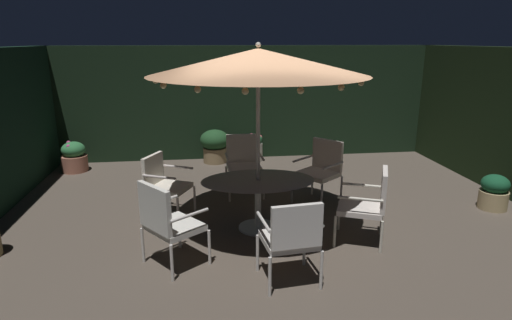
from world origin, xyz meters
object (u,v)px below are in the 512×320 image
Objects in this scene: patio_chair_southeast at (369,201)px; potted_plant_left_far at (254,147)px; patio_chair_northeast at (167,220)px; potted_plant_back_right at (74,157)px; potted_plant_back_left at (494,192)px; potted_plant_right_near at (215,145)px; patio_chair_east at (292,236)px; patio_chair_southwest at (243,161)px; patio_umbrella at (258,62)px; patio_chair_south at (321,167)px; patio_dining_table at (258,189)px; patio_chair_north at (163,181)px.

potted_plant_left_far is at bearing 103.20° from patio_chair_southeast.
patio_chair_northeast reaches higher than potted_plant_left_far.
potted_plant_back_left is (7.18, -2.98, -0.02)m from potted_plant_back_right.
potted_plant_right_near is at bearing 80.88° from patio_chair_northeast.
patio_chair_southwest is at bearing 94.08° from patio_chair_east.
potted_plant_left_far is at bearing 83.56° from patio_umbrella.
patio_chair_south is 1.35m from patio_chair_southwest.
patio_chair_east reaches higher than potted_plant_back_right.
potted_plant_right_near is (-0.47, 3.56, -1.93)m from patio_umbrella.
patio_chair_north is at bearing 154.48° from patio_dining_table.
patio_chair_southwest reaches higher than patio_chair_east.
patio_umbrella is 3.98× the size of potted_plant_right_near.
patio_dining_table is 2.84× the size of potted_plant_back_left.
patio_chair_southwest reaches higher than patio_chair_north.
patio_dining_table is at bearing -88.07° from patio_chair_southwest.
patio_chair_east is at bearing -54.66° from patio_chair_north.
patio_chair_southwest is 2.10m from potted_plant_right_near.
patio_chair_north is (-1.35, 0.65, -1.77)m from patio_umbrella.
patio_umbrella is 2.29m from patio_chair_northeast.
patio_chair_south is (1.18, 0.94, 0.01)m from patio_dining_table.
patio_umbrella reaches higher than patio_chair_southeast.
patio_chair_north is 3.43m from potted_plant_left_far.
patio_chair_northeast is (0.16, -1.57, 0.05)m from patio_chair_north.
patio_umbrella is 4.08m from potted_plant_right_near.
patio_chair_southwest is (-1.23, 0.57, -0.01)m from patio_chair_south.
patio_chair_south is 1.00× the size of patio_chair_southwest.
patio_chair_east is 1.63× the size of potted_plant_left_far.
patio_dining_table is at bearing 156.52° from patio_chair_southeast.
patio_chair_east is at bearing -143.91° from patio_chair_southeast.
patio_chair_south reaches higher than patio_chair_southwest.
patio_chair_southwest is 2.14m from potted_plant_left_far.
patio_dining_table is 1.50m from patio_chair_north.
patio_dining_table is at bearing -96.44° from potted_plant_left_far.
patio_chair_northeast is at bearing -109.54° from potted_plant_left_far.
patio_umbrella is 5.10m from potted_plant_back_right.
potted_plant_back_left is (5.02, 1.19, -0.32)m from patio_chair_northeast.
potted_plant_back_left is at bearing 25.65° from patio_chair_east.
patio_chair_south is (1.01, 2.43, 0.01)m from patio_chair_east.
potted_plant_left_far is at bearing 106.32° from patio_chair_south.
patio_dining_table is 1.51m from patio_chair_southwest.
patio_chair_southwest reaches higher than patio_chair_southeast.
patio_chair_northeast is 2.60m from patio_chair_southeast.
patio_chair_south reaches higher than patio_chair_east.
patio_chair_north reaches higher than potted_plant_back_left.
patio_chair_southeast is at bearing -23.48° from patio_dining_table.
patio_chair_east is at bearing -83.76° from patio_dining_table.
patio_chair_southeast is 0.98× the size of patio_chair_south.
patio_chair_northeast is 1.44× the size of potted_plant_right_near.
patio_chair_southeast is at bearing -55.74° from patio_chair_southwest.
patio_chair_southwest is at bearing 162.29° from potted_plant_back_left.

